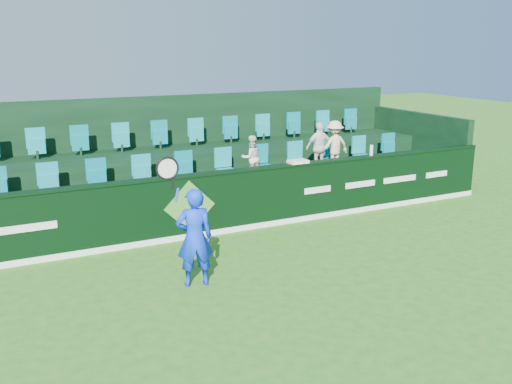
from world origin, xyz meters
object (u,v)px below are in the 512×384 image
spectator_middle (319,147)px  drinks_bottle (371,150)px  spectator_left (251,158)px  towel (298,162)px  tennis_player (194,237)px  spectator_right (334,146)px

spectator_middle → drinks_bottle: bearing=127.5°
spectator_middle → spectator_left: bearing=3.7°
spectator_middle → towel: bearing=44.8°
spectator_middle → towel: spectator_middle is taller
spectator_left → drinks_bottle: spectator_left is taller
tennis_player → spectator_middle: bearing=36.6°
spectator_left → spectator_right: size_ratio=0.83×
spectator_middle → spectator_right: 0.44m
spectator_middle → drinks_bottle: spectator_middle is taller
tennis_player → drinks_bottle: bearing=23.4°
spectator_right → drinks_bottle: (0.31, -1.12, 0.04)m
towel → spectator_middle: bearing=41.1°
spectator_left → spectator_middle: size_ratio=0.84×
spectator_right → towel: size_ratio=2.90×
spectator_right → spectator_middle: bearing=-1.2°
spectator_middle → spectator_right: (0.44, 0.00, 0.01)m
spectator_left → spectator_middle: spectator_middle is taller
spectator_left → towel: bearing=120.7°
spectator_left → towel: spectator_left is taller
spectator_left → drinks_bottle: size_ratio=4.21×
towel → drinks_bottle: size_ratio=1.74×
drinks_bottle → spectator_left: bearing=157.1°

